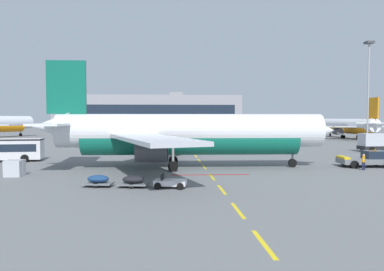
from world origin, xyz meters
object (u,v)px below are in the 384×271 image
object	(u,v)px
ground_crew_worker	(364,161)
uld_cargo_container	(15,168)
airliner_foreground	(185,134)
airliner_mid_left	(349,126)
pushback_tug	(367,159)
apron_light_mast_far	(368,80)
baggage_train	(134,181)
catering_truck	(378,142)

from	to	relation	value
ground_crew_worker	uld_cargo_container	xyz separation A→B (m)	(-36.67, -1.84, -0.22)
airliner_foreground	uld_cargo_container	world-z (taller)	airliner_foreground
uld_cargo_container	airliner_mid_left	bearing A→B (deg)	44.40
pushback_tug	apron_light_mast_far	size ratio (longest dim) A/B	0.27
pushback_tug	apron_light_mast_far	bearing A→B (deg)	61.05
airliner_mid_left	baggage_train	xyz separation A→B (m)	(-54.50, -72.19, -3.01)
uld_cargo_container	ground_crew_worker	bearing A→B (deg)	2.87
pushback_tug	uld_cargo_container	distance (m)	38.82
airliner_foreground	ground_crew_worker	size ratio (longest dim) A/B	19.62
uld_cargo_container	apron_light_mast_far	distance (m)	76.37
pushback_tug	uld_cargo_container	size ratio (longest dim) A/B	3.69
airliner_foreground	ground_crew_worker	world-z (taller)	airliner_foreground
airliner_mid_left	apron_light_mast_far	distance (m)	24.43
apron_light_mast_far	baggage_train	bearing A→B (deg)	-133.38
baggage_train	ground_crew_worker	bearing A→B (deg)	19.54
airliner_mid_left	catering_truck	world-z (taller)	airliner_mid_left
airliner_foreground	uld_cargo_container	bearing A→B (deg)	-163.71
catering_truck	baggage_train	distance (m)	49.05
airliner_mid_left	baggage_train	size ratio (longest dim) A/B	3.57
airliner_mid_left	catering_truck	xyz separation A→B (m)	(-15.83, -42.05, -1.89)
ground_crew_worker	uld_cargo_container	bearing A→B (deg)	-177.13
airliner_foreground	catering_truck	distance (m)	38.49
airliner_foreground	catering_truck	xyz separation A→B (m)	(33.78, 18.30, -2.30)
airliner_mid_left	uld_cargo_container	distance (m)	93.47
uld_cargo_container	apron_light_mast_far	xyz separation A→B (m)	(60.64, 44.37, 13.64)
airliner_foreground	airliner_mid_left	size ratio (longest dim) A/B	1.12
airliner_foreground	apron_light_mast_far	bearing A→B (deg)	42.15
baggage_train	uld_cargo_container	size ratio (longest dim) A/B	5.22
ground_crew_worker	airliner_mid_left	bearing A→B (deg)	64.66
airliner_foreground	pushback_tug	bearing A→B (deg)	-1.46
airliner_foreground	pushback_tug	world-z (taller)	airliner_foreground
baggage_train	catering_truck	bearing A→B (deg)	37.93
pushback_tug	catering_truck	size ratio (longest dim) A/B	0.86
catering_truck	ground_crew_worker	xyz separation A→B (m)	(-14.26, -21.48, -0.63)
ground_crew_worker	apron_light_mast_far	bearing A→B (deg)	60.60
uld_cargo_container	pushback_tug	bearing A→B (deg)	6.60
pushback_tug	ground_crew_worker	size ratio (longest dim) A/B	3.48
catering_truck	baggage_train	world-z (taller)	catering_truck
airliner_foreground	apron_light_mast_far	size ratio (longest dim) A/B	1.51
baggage_train	apron_light_mast_far	bearing A→B (deg)	46.62
pushback_tug	uld_cargo_container	bearing A→B (deg)	-173.40
pushback_tug	baggage_train	world-z (taller)	pushback_tug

